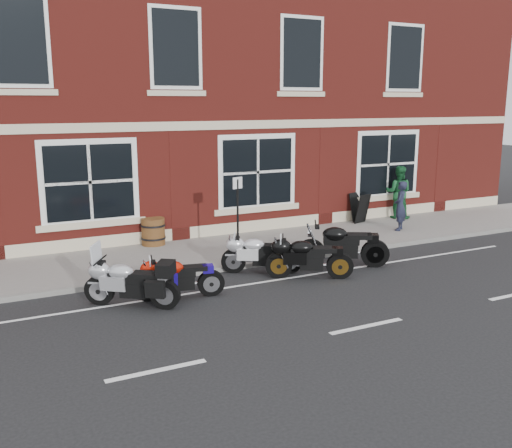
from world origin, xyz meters
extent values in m
plane|color=black|center=(0.00, 0.00, 0.00)|extent=(80.00, 80.00, 0.00)
cube|color=slate|center=(0.00, 3.00, 0.06)|extent=(30.00, 3.00, 0.12)
cube|color=slate|center=(0.00, 1.42, 0.06)|extent=(30.00, 0.16, 0.12)
cube|color=maroon|center=(0.00, 10.50, 6.00)|extent=(24.00, 12.00, 12.00)
cylinder|color=black|center=(-4.16, 0.38, 0.31)|extent=(0.57, 0.47, 0.62)
cylinder|color=black|center=(-3.04, -0.46, 0.31)|extent=(0.57, 0.47, 0.62)
cube|color=black|center=(-3.64, -0.01, 0.64)|extent=(0.76, 0.65, 0.21)
ellipsoid|color=#A5A6AA|center=(-3.76, 0.08, 0.75)|extent=(0.64, 0.60, 0.31)
cube|color=black|center=(-3.33, -0.24, 0.72)|extent=(0.58, 0.52, 0.10)
cube|color=silver|center=(-4.15, 0.37, 1.11)|extent=(0.27, 0.35, 0.43)
cylinder|color=black|center=(-3.21, 0.15, 0.29)|extent=(0.59, 0.24, 0.58)
cylinder|color=black|center=(-1.94, -0.13, 0.29)|extent=(0.59, 0.24, 0.58)
cube|color=black|center=(-2.62, 0.02, 0.59)|extent=(0.75, 0.36, 0.20)
ellipsoid|color=#BA1908|center=(-2.75, 0.05, 0.70)|extent=(0.56, 0.42, 0.29)
cube|color=black|center=(-2.27, -0.05, 0.67)|extent=(0.53, 0.33, 0.09)
cylinder|color=black|center=(-0.02, 0.34, 0.32)|extent=(0.61, 0.42, 0.63)
cylinder|color=black|center=(1.22, -0.35, 0.32)|extent=(0.61, 0.42, 0.63)
cube|color=black|center=(0.56, 0.02, 0.65)|extent=(0.80, 0.59, 0.22)
ellipsoid|color=black|center=(0.43, 0.09, 0.77)|extent=(0.65, 0.58, 0.32)
cube|color=black|center=(0.90, -0.17, 0.73)|extent=(0.60, 0.49, 0.10)
cylinder|color=black|center=(-0.81, 1.19, 0.30)|extent=(0.58, 0.39, 0.60)
cylinder|color=black|center=(0.38, 0.55, 0.30)|extent=(0.58, 0.39, 0.60)
cube|color=black|center=(-0.26, 0.89, 0.61)|extent=(0.76, 0.55, 0.20)
ellipsoid|color=silver|center=(-0.38, 0.96, 0.73)|extent=(0.62, 0.54, 0.30)
cube|color=black|center=(0.07, 0.71, 0.69)|extent=(0.57, 0.46, 0.09)
cylinder|color=black|center=(1.18, 0.85, 0.35)|extent=(0.68, 0.47, 0.70)
cylinder|color=black|center=(2.57, 0.07, 0.35)|extent=(0.68, 0.47, 0.70)
cube|color=black|center=(1.82, 0.48, 0.73)|extent=(0.90, 0.66, 0.24)
ellipsoid|color=black|center=(1.68, 0.57, 0.86)|extent=(0.73, 0.65, 0.35)
cube|color=black|center=(2.21, 0.27, 0.81)|extent=(0.67, 0.55, 0.11)
imported|color=#1A1D30|center=(5.55, 2.67, 0.89)|extent=(0.67, 0.65, 1.54)
imported|color=#17532A|center=(6.77, 4.20, 1.03)|extent=(1.11, 1.10, 1.81)
cylinder|color=#502715|center=(-1.89, 4.30, 0.50)|extent=(0.65, 0.65, 0.76)
cylinder|color=black|center=(-1.89, 4.30, 0.32)|extent=(0.69, 0.69, 0.05)
cylinder|color=black|center=(-1.89, 4.30, 0.68)|extent=(0.69, 0.69, 0.05)
cylinder|color=black|center=(-0.30, 2.04, 1.14)|extent=(0.06, 0.06, 2.03)
cube|color=silver|center=(-0.30, 2.04, 2.06)|extent=(0.29, 0.09, 0.30)
camera|label=1|loc=(-6.25, -10.96, 4.07)|focal=40.00mm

